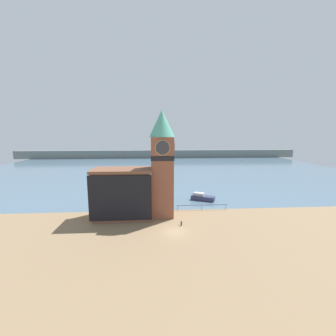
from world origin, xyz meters
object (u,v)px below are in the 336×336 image
object	(u,v)px
mooring_bollard_near	(181,223)
boat_near	(202,197)
clock_tower	(162,161)
pier_building	(122,193)

from	to	relation	value
mooring_bollard_near	boat_near	bearing A→B (deg)	64.64
boat_near	mooring_bollard_near	size ratio (longest dim) A/B	7.30
boat_near	clock_tower	bearing A→B (deg)	-110.25
clock_tower	mooring_bollard_near	xyz separation A→B (m)	(3.14, -5.15, -10.43)
mooring_bollard_near	pier_building	bearing A→B (deg)	156.52
pier_building	clock_tower	bearing A→B (deg)	3.37
pier_building	mooring_bollard_near	distance (m)	12.58
clock_tower	pier_building	size ratio (longest dim) A/B	1.83
clock_tower	mooring_bollard_near	size ratio (longest dim) A/B	25.38
clock_tower	pier_building	world-z (taller)	clock_tower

